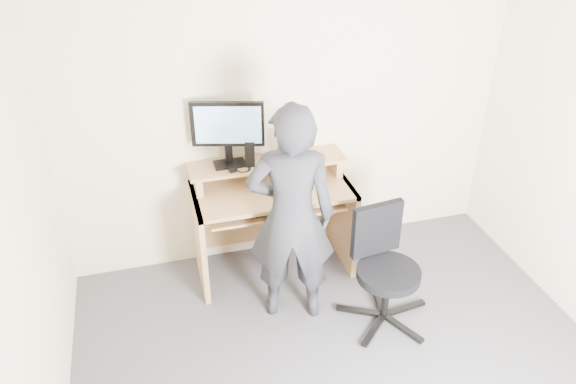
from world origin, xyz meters
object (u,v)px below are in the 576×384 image
monitor (228,128)px  desk (270,206)px  person (291,217)px  office_chair (384,263)px

monitor → desk: bearing=-0.7°
desk → person: bearing=-89.7°
monitor → office_chair: bearing=-29.4°
desk → monitor: monitor is taller
desk → monitor: (-0.29, 0.08, 0.66)m
desk → office_chair: size_ratio=1.42×
desk → person: (0.00, -0.59, 0.27)m
monitor → person: size_ratio=0.32×
desk → office_chair: desk is taller
office_chair → person: size_ratio=0.52×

